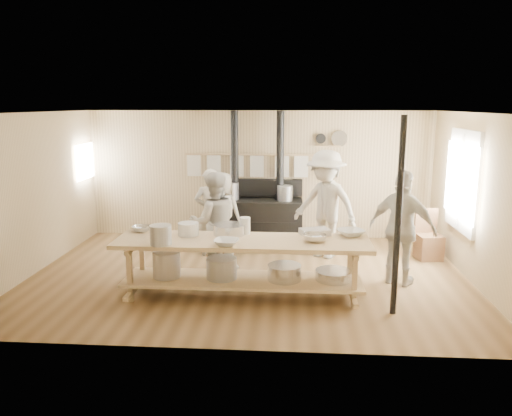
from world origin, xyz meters
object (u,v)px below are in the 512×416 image
at_px(stove, 257,216).
at_px(prep_table, 242,262).
at_px(cook_far_left, 211,212).
at_px(chair, 428,244).
at_px(cook_by_window, 326,204).
at_px(cook_right, 402,228).
at_px(roasting_pan, 315,232).
at_px(cook_center, 222,213).
at_px(cook_left, 214,223).

height_order(stove, prep_table, stove).
distance_m(cook_far_left, chair, 3.96).
bearing_deg(stove, cook_by_window, -37.61).
height_order(cook_far_left, cook_right, cook_right).
distance_m(cook_by_window, roasting_pan, 1.71).
bearing_deg(stove, cook_center, -122.22).
relative_size(stove, cook_by_window, 1.34).
bearing_deg(cook_far_left, cook_center, -152.39).
xyz_separation_m(prep_table, cook_far_left, (-0.76, 1.97, 0.28)).
distance_m(stove, cook_right, 3.35).
height_order(stove, cook_center, stove).
height_order(cook_right, roasting_pan, cook_right).
distance_m(cook_left, cook_by_window, 2.09).
xyz_separation_m(cook_center, roasting_pan, (1.62, -1.77, 0.14)).
height_order(stove, chair, stove).
relative_size(cook_center, roasting_pan, 3.69).
bearing_deg(cook_far_left, roasting_pan, 130.67).
height_order(cook_far_left, chair, cook_far_left).
distance_m(cook_left, roasting_pan, 1.76).
distance_m(stove, roasting_pan, 2.91).
bearing_deg(cook_left, cook_center, -105.64).
relative_size(cook_left, roasting_pan, 4.06).
bearing_deg(cook_far_left, cook_by_window, 174.19).
bearing_deg(chair, roasting_pan, -149.60).
bearing_deg(chair, cook_far_left, 172.41).
xyz_separation_m(stove, cook_far_left, (-0.77, -1.05, 0.28)).
distance_m(stove, cook_left, 2.06).
height_order(stove, roasting_pan, stove).
bearing_deg(cook_right, stove, -12.23).
distance_m(prep_table, cook_center, 2.19).
bearing_deg(cook_center, chair, -164.94).
bearing_deg(cook_left, roasting_pan, 138.57).
xyz_separation_m(cook_left, chair, (3.71, 0.98, -0.57)).
xyz_separation_m(prep_table, roasting_pan, (1.04, 0.33, 0.38)).
bearing_deg(cook_by_window, roasting_pan, -63.80).
height_order(prep_table, cook_center, cook_center).
xyz_separation_m(stove, cook_left, (-0.56, -1.96, 0.31)).
distance_m(cook_center, cook_right, 3.27).
bearing_deg(stove, roasting_pan, -68.84).
xyz_separation_m(cook_right, cook_by_window, (-1.07, 1.34, 0.08)).
xyz_separation_m(prep_table, cook_right, (2.37, 0.68, 0.36)).
xyz_separation_m(cook_far_left, cook_right, (3.13, -1.29, 0.08)).
bearing_deg(cook_center, cook_right, 170.19).
bearing_deg(cook_by_window, cook_left, -117.78).
bearing_deg(chair, cook_right, -128.63).
bearing_deg(stove, cook_left, -105.83).
bearing_deg(cook_right, prep_table, 48.43).
height_order(cook_left, roasting_pan, cook_left).
height_order(stove, cook_by_window, stove).
bearing_deg(stove, prep_table, -90.04).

